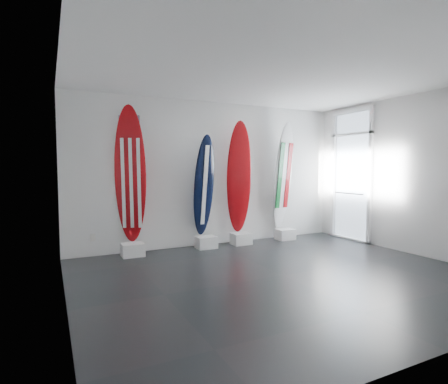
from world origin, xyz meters
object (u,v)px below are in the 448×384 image
surfboard_navy (204,186)px  surfboard_swiss (239,177)px  surfboard_usa (130,175)px  surfboard_italy (283,176)px

surfboard_navy → surfboard_swiss: surfboard_swiss is taller
surfboard_swiss → surfboard_usa: bearing=-168.0°
surfboard_navy → surfboard_italy: size_ratio=0.85×
surfboard_navy → surfboard_italy: bearing=-9.1°
surfboard_navy → surfboard_italy: 1.96m
surfboard_usa → surfboard_navy: bearing=21.7°
surfboard_swiss → surfboard_italy: surfboard_italy is taller
surfboard_navy → surfboard_usa: bearing=170.9°
surfboard_usa → surfboard_italy: bearing=21.7°
surfboard_navy → surfboard_swiss: size_ratio=0.87×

